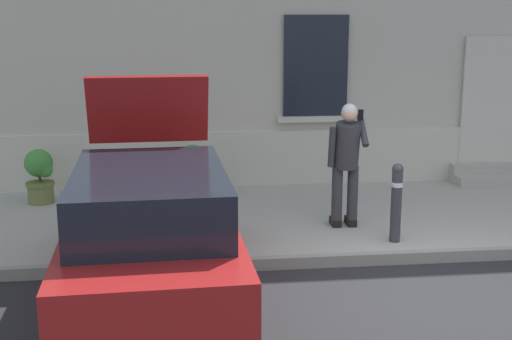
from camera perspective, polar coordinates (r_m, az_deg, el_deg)
The scene contains 10 objects.
ground_plane at distance 8.01m, azimuth 13.17°, elevation -9.95°, with size 80.00×80.00×0.00m, color #232326.
sidewalk at distance 10.50m, azimuth 8.10°, elevation -3.78°, with size 24.00×3.60×0.15m, color #99968E.
curb_edge at distance 8.81m, azimuth 11.14°, elevation -7.20°, with size 24.00×0.12×0.15m, color gray.
entrance_stoop at distance 12.86m, azimuth 19.15°, elevation -0.34°, with size 1.50×0.64×0.32m.
hatchback_car_red at distance 7.43m, azimuth -8.72°, elevation -5.01°, with size 1.92×4.13×2.34m.
bollard_near_person at distance 9.04m, azimuth 11.60°, elevation -2.45°, with size 0.15×0.15×1.04m.
bollard_far_left at distance 8.69m, azimuth -14.51°, elevation -3.22°, with size 0.15×0.15×1.04m.
person_on_phone at distance 9.44m, azimuth 7.55°, elevation 1.07°, with size 0.51×0.50×1.75m.
planter_olive at distance 11.23m, azimuth -17.54°, elevation -0.37°, with size 0.44×0.44×0.86m.
planter_charcoal at distance 11.14m, azimuth -5.23°, elevation 0.07°, with size 0.44×0.44×0.86m.
Camera 1 is at (-2.61, -6.93, 3.06)m, focal length 48.08 mm.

